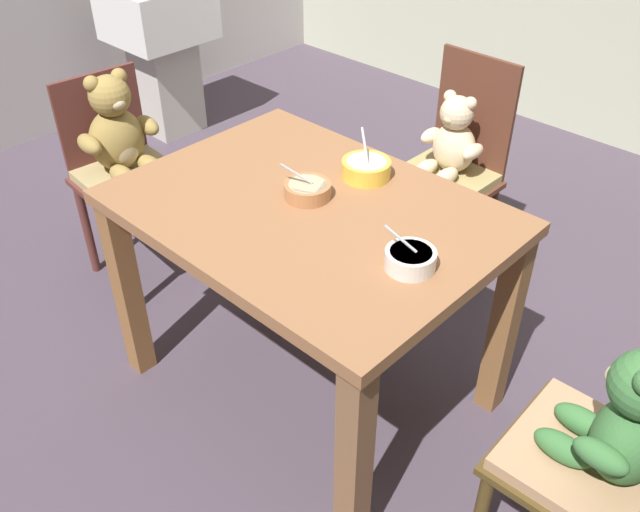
% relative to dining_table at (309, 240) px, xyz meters
% --- Properties ---
extents(ground_plane, '(5.20, 5.20, 0.04)m').
position_rel_dining_table_xyz_m(ground_plane, '(0.00, 0.00, -0.65)').
color(ground_plane, '#493E4A').
extents(dining_table, '(1.13, 0.83, 0.75)m').
position_rel_dining_table_xyz_m(dining_table, '(0.00, 0.00, 0.00)').
color(dining_table, '#91603D').
rests_on(dining_table, ground_plane).
extents(teddy_chair_near_right, '(0.39, 0.39, 0.92)m').
position_rel_dining_table_xyz_m(teddy_chair_near_right, '(1.01, -0.04, -0.06)').
color(teddy_chair_near_right, '#4D3A19').
rests_on(teddy_chair_near_right, ground_plane).
extents(teddy_chair_far_center, '(0.38, 0.39, 0.93)m').
position_rel_dining_table_xyz_m(teddy_chair_far_center, '(-0.07, 0.86, -0.09)').
color(teddy_chair_far_center, '#583021').
rests_on(teddy_chair_far_center, ground_plane).
extents(teddy_chair_near_left, '(0.44, 0.42, 0.89)m').
position_rel_dining_table_xyz_m(teddy_chair_near_left, '(-1.01, -0.02, -0.05)').
color(teddy_chair_near_left, brown).
rests_on(teddy_chair_near_left, ground_plane).
extents(porridge_bowl_terracotta_center, '(0.14, 0.14, 0.12)m').
position_rel_dining_table_xyz_m(porridge_bowl_terracotta_center, '(-0.04, 0.04, 0.15)').
color(porridge_bowl_terracotta_center, '#B47547').
rests_on(porridge_bowl_terracotta_center, dining_table).
extents(porridge_bowl_white_near_right, '(0.14, 0.13, 0.12)m').
position_rel_dining_table_xyz_m(porridge_bowl_white_near_right, '(0.40, -0.03, 0.15)').
color(porridge_bowl_white_near_right, silver).
rests_on(porridge_bowl_white_near_right, dining_table).
extents(porridge_bowl_yellow_far_center, '(0.15, 0.15, 0.13)m').
position_rel_dining_table_xyz_m(porridge_bowl_yellow_far_center, '(0.01, 0.25, 0.15)').
color(porridge_bowl_yellow_far_center, yellow).
rests_on(porridge_bowl_yellow_far_center, dining_table).
extents(sink_basin, '(0.48, 0.50, 0.84)m').
position_rel_dining_table_xyz_m(sink_basin, '(-2.05, 0.92, -0.08)').
color(sink_basin, '#B7B2A8').
rests_on(sink_basin, ground_plane).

